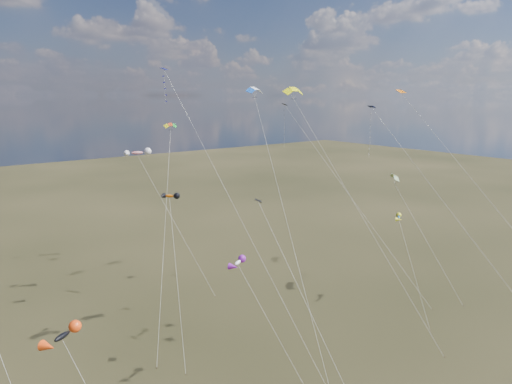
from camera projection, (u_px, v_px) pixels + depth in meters
diamond_black_high at (292, 134)px, 73.63m from camera, size 8.97×24.07×29.22m
diamond_navy_tall at (176, 107)px, 58.68m from camera, size 4.28×28.58×34.05m
diamond_black_mid at (287, 262)px, 47.98m from camera, size 1.04×17.02×19.22m
diamond_navy_right at (381, 144)px, 57.08m from camera, size 7.15×25.51×29.24m
diamond_orange_center at (469, 175)px, 51.43m from camera, size 12.10×24.99×31.16m
parafoil_yellow at (294, 90)px, 58.85m from camera, size 8.47×20.64×31.96m
parafoil_blue_white at (255, 90)px, 53.92m from camera, size 4.51×18.28×31.84m
parafoil_striped at (395, 176)px, 71.51m from camera, size 3.64×13.44×18.91m
parafoil_tricolor at (170, 127)px, 64.40m from camera, size 11.60×15.98×26.93m
novelty_black_orange at (62, 337)px, 36.91m from camera, size 4.99×7.66×11.97m
novelty_orange_black at (169, 197)px, 57.17m from camera, size 5.00×11.37×18.58m
novelty_white_purple at (238, 263)px, 48.56m from camera, size 3.78×11.20×13.49m
novelty_redwhite_stripe at (137, 153)px, 70.97m from camera, size 8.62×12.98×22.42m
novelty_blue_yellow at (399, 218)px, 67.88m from camera, size 6.25×10.53×13.14m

